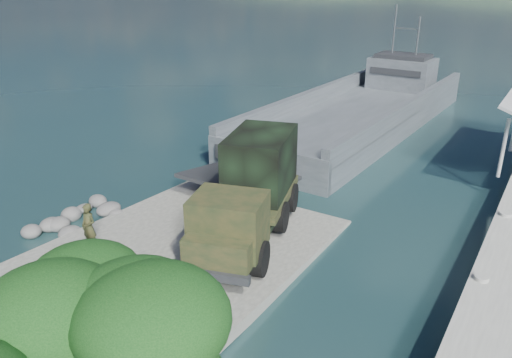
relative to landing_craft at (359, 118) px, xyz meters
name	(u,v)px	position (x,y,z in m)	size (l,w,h in m)	color
ground	(162,269)	(0.85, -23.79, -0.78)	(1400.00, 1400.00, 0.00)	#1C3E44
boat_ramp	(145,275)	(0.85, -24.79, -0.53)	(10.00, 18.00, 0.50)	slate
shoreline_rocks	(72,227)	(-5.35, -23.29, -0.78)	(3.20, 5.60, 0.90)	slate
landing_craft	(359,118)	(0.00, 0.00, 0.00)	(9.18, 32.50, 9.58)	#454D51
military_truck	(251,190)	(2.75, -19.98, 1.79)	(5.16, 9.36, 4.17)	black
soldier	(90,235)	(-1.62, -25.18, 0.69)	(0.71, 0.47, 1.95)	#20301A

